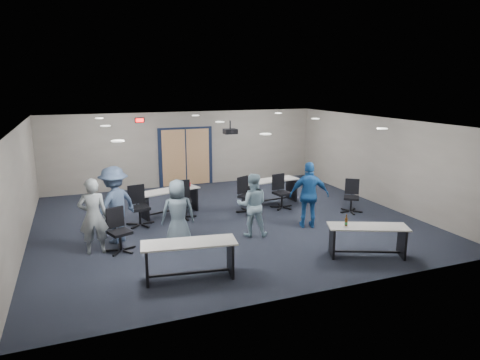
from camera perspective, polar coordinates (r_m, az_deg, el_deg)
name	(u,v)px	position (r m, az deg, el deg)	size (l,w,h in m)	color
floor	(227,220)	(11.87, -1.79, -5.41)	(10.00, 10.00, 0.00)	black
back_wall	(185,149)	(15.76, -7.29, 4.12)	(10.00, 0.04, 2.70)	gray
front_wall	(312,223)	(7.56, 9.63, -5.62)	(10.00, 0.04, 2.70)	gray
left_wall	(20,189)	(10.97, -27.30, -1.08)	(0.04, 9.00, 2.70)	gray
right_wall	(378,161)	(13.96, 17.93, 2.47)	(0.04, 9.00, 2.70)	gray
ceiling	(226,122)	(11.31, -1.89, 7.68)	(10.00, 9.00, 0.04)	silver
double_door	(186,157)	(15.78, -7.23, 3.03)	(2.00, 0.07, 2.20)	#101A32
exit_sign	(140,120)	(15.28, -13.24, 7.77)	(0.32, 0.07, 0.18)	black
ceiling_projector	(230,131)	(11.91, -1.30, 6.52)	(0.35, 0.32, 0.37)	black
ceiling_can_lights	(223,123)	(11.55, -2.30, 7.64)	(6.24, 5.74, 0.02)	white
table_front_left	(189,254)	(8.42, -6.78, -9.71)	(1.89, 0.88, 0.74)	beige
table_front_right	(367,235)	(9.78, 16.57, -7.07)	(1.79, 1.19, 0.95)	beige
table_back_left	(169,197)	(12.47, -9.41, -2.30)	(1.87, 1.08, 0.84)	beige
table_back_right	(270,187)	(13.43, 4.00, -0.97)	(1.92, 0.84, 0.75)	beige
chair_back_a	(139,206)	(11.60, -13.26, -3.44)	(0.67, 0.67, 1.07)	black
chair_back_b	(183,200)	(12.02, -7.63, -2.66)	(0.66, 0.66, 1.05)	black
chair_back_c	(248,195)	(12.42, 1.11, -2.05)	(0.66, 0.66, 1.05)	black
chair_back_d	(282,192)	(12.92, 5.63, -1.58)	(0.64, 0.64, 1.02)	black
chair_loose_left	(120,231)	(9.96, -15.73, -6.52)	(0.63, 0.63, 1.00)	black
chair_loose_right	(351,196)	(12.87, 14.64, -2.13)	(0.61, 0.61, 0.97)	black
person_gray	(93,216)	(9.94, -18.99, -4.60)	(0.63, 0.41, 1.72)	#959FA3
person_plaid	(178,213)	(9.97, -8.28, -4.38)	(0.77, 0.50, 1.58)	slate
person_lightblue	(252,205)	(10.52, 1.66, -3.34)	(0.77, 0.60, 1.58)	#9ABCCC
person_navy	(309,195)	(11.26, 9.21, -1.99)	(1.02, 0.42, 1.74)	#1C539B
person_back	(115,205)	(10.50, -16.38, -3.18)	(1.18, 0.68, 1.83)	#455A7D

